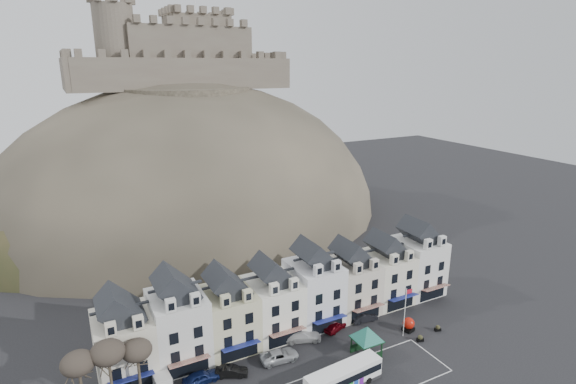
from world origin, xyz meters
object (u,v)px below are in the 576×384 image
Objects in this scene: car_black at (231,371)px; car_navy at (201,377)px; red_buoy at (409,324)px; bus at (343,376)px; car_charcoal at (364,317)px; bus_shelter at (367,333)px; white_van at (160,378)px; car_maroon at (335,326)px; car_silver at (279,356)px; car_white at (302,336)px; flagpole at (405,309)px.

car_navy is at bearing 106.47° from car_black.
bus is at bearing -159.81° from red_buoy.
car_charcoal is (22.27, 2.47, 0.02)m from car_black.
bus_shelter reaches higher than white_van.
car_black is (-26.47, 2.58, -0.39)m from red_buoy.
car_navy is (4.50, -1.91, -0.21)m from white_van.
white_van is (-34.70, 5.05, -0.08)m from red_buoy.
white_van is at bearing 69.86° from car_maroon.
car_navy is at bearing 145.13° from bus.
white_van is 4.90m from car_navy.
car_maroon is at bearing 93.36° from bus_shelter.
car_maroon is (10.40, 2.50, -0.04)m from car_silver.
white_van is at bearing 165.44° from bus_shelter.
car_navy reaches higher than car_charcoal.
car_white is at bearing -86.41° from car_navy.
bus is 12.22m from car_maroon.
car_black is at bearing 139.30° from bus.
white_van reaches higher than car_charcoal.
car_maroon is at bearing -69.29° from car_white.
bus is at bearing -145.84° from car_silver.
car_silver is at bearing 170.05° from flagpole.
bus_shelter is 1.28× the size of car_white.
car_silver reaches higher than car_maroon.
white_van reaches higher than car_white.
red_buoy is at bearing -135.74° from car_charcoal.
car_silver is at bearing 83.38° from car_maroon.
bus is at bearing -101.33° from car_black.
car_black is at bearing 172.60° from flagpole.
red_buoy reaches higher than car_black.
bus_shelter is at bearing -118.74° from car_white.
car_navy is at bearing 92.00° from car_silver.
bus reaches higher than car_navy.
car_white is (15.21, 1.91, 0.02)m from car_navy.
flagpole is 25.47m from car_black.
car_silver is 1.21× the size of car_charcoal.
car_black is 11.75m from car_white.
red_buoy is at bearing -11.77° from white_van.
car_black is (-17.41, 4.46, -2.75)m from bus_shelter.
flagpole is 33.88m from white_van.
bus is 4.98× the size of red_buoy.
car_navy is 1.07× the size of car_charcoal.
car_silver is (14.90, -2.50, -0.26)m from white_van.
car_silver is 0.94× the size of car_white.
bus is 13.90m from car_black.
white_van is 0.81× the size of car_white.
car_charcoal is (-2.73, 5.72, -3.60)m from flagpole.
car_white is 10.79m from car_charcoal.
car_charcoal is at bearing -58.77° from car_black.
bus_shelter is at bearing 149.44° from car_charcoal.
car_white is at bearing 157.07° from flagpole.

